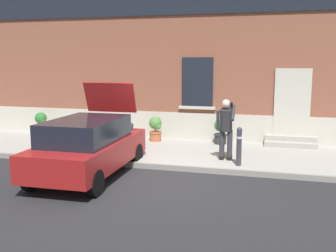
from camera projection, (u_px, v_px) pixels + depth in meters
ground_plane at (156, 180)px, 9.96m from camera, size 80.00×80.00×0.00m
sidewalk at (182, 152)px, 12.61m from camera, size 24.00×3.60×0.15m
curb_edge at (166, 167)px, 10.84m from camera, size 24.00×0.12×0.15m
building_facade at (198, 39)px, 14.38m from camera, size 24.00×1.52×7.50m
entrance_stoop at (290, 142)px, 13.17m from camera, size 1.66×0.64×0.32m
hatchback_car_red at (88, 146)px, 10.13m from camera, size 1.85×4.09×2.34m
bollard_near_person at (239, 145)px, 10.63m from camera, size 0.15×0.15×1.04m
bollard_far_left at (131, 139)px, 11.43m from camera, size 0.15×0.15×1.04m
person_on_phone at (226, 125)px, 11.13m from camera, size 0.51×0.52×1.74m
planter_cream at (41, 123)px, 15.09m from camera, size 0.44×0.44×0.86m
planter_olive at (98, 125)px, 14.64m from camera, size 0.44×0.44×0.86m
planter_terracotta at (156, 128)px, 13.91m from camera, size 0.44×0.44×0.86m
planter_charcoal at (221, 131)px, 13.45m from camera, size 0.44×0.44×0.86m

